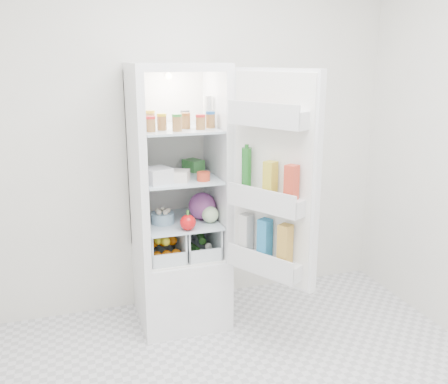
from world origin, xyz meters
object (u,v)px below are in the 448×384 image
object	(u,v)px
red_cabbage	(202,206)
mushroom_bowl	(163,218)
refrigerator	(178,229)
fridge_door	(272,185)

from	to	relation	value
red_cabbage	mushroom_bowl	bearing A→B (deg)	-179.75
refrigerator	mushroom_bowl	xyz separation A→B (m)	(-0.12, -0.09, 0.12)
refrigerator	fridge_door	xyz separation A→B (m)	(0.45, -0.60, 0.43)
refrigerator	fridge_door	distance (m)	0.86
mushroom_bowl	fridge_door	distance (m)	0.83
refrigerator	red_cabbage	size ratio (longest dim) A/B	9.59
refrigerator	mushroom_bowl	bearing A→B (deg)	-144.79
red_cabbage	mushroom_bowl	xyz separation A→B (m)	(-0.28, -0.00, -0.06)
mushroom_bowl	fridge_door	world-z (taller)	fridge_door
mushroom_bowl	red_cabbage	bearing A→B (deg)	0.25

